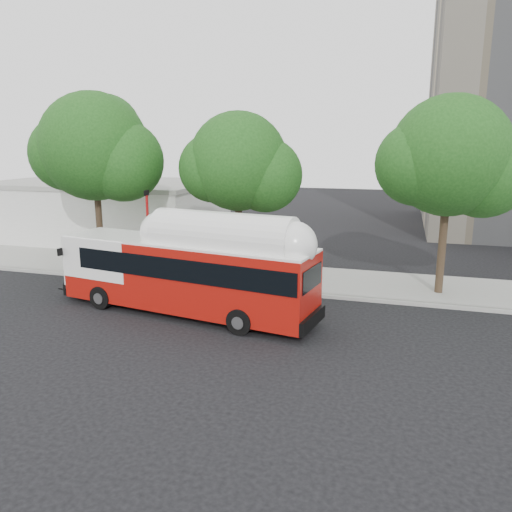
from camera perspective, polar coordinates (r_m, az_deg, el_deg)
The scene contains 10 objects.
ground at distance 20.90m, azimuth -4.52°, elevation -6.94°, with size 120.00×120.00×0.00m, color black.
sidewalk at distance 26.76m, azimuth 0.42°, elevation -2.26°, with size 60.00×5.00×0.15m, color gray.
curb_strip at distance 24.37m, azimuth -1.26°, elevation -3.80°, with size 60.00×0.30×0.15m, color gray.
red_curb_segment at distance 25.41m, azimuth -7.73°, elevation -3.21°, with size 10.00×0.32×0.16m, color maroon.
street_tree_left at distance 28.55m, azimuth -17.14°, elevation 11.40°, with size 6.67×5.80×9.74m.
street_tree_mid at distance 25.60m, azimuth -1.13°, elevation 10.28°, with size 5.75×5.00×8.62m.
street_tree_right at distance 24.32m, azimuth 22.26°, elevation 10.02°, with size 6.21×5.40×9.18m.
low_commercial_bldg at distance 38.92m, azimuth -16.66°, elevation 5.10°, with size 16.20×10.20×4.25m.
transit_bus at distance 20.92m, azimuth -7.95°, elevation -2.23°, with size 12.21×4.25×3.56m.
signal_pole at distance 26.16m, azimuth -12.19°, elevation 2.35°, with size 0.13×0.45×4.71m.
Camera 1 is at (7.10, -18.33, 7.09)m, focal length 35.00 mm.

